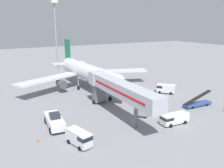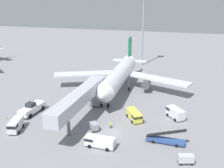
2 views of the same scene
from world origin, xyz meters
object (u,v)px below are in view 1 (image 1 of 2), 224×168
(airplane_at_gate, at_px, (87,72))
(baggage_cart_far_right, at_px, (142,113))
(belt_loader_truck, at_px, (197,103))
(service_van_rear_right, at_px, (174,118))
(ground_crew_worker_foreground, at_px, (149,108))
(safety_cone_alpha, at_px, (38,140))
(service_van_mid_right, at_px, (165,88))
(pushback_tug, at_px, (55,120))
(apron_light_mast, at_px, (55,23))
(jet_bridge, at_px, (117,89))
(service_van_near_center, at_px, (79,137))
(service_van_mid_center, at_px, (148,97))

(airplane_at_gate, xyz_separation_m, baggage_cart_far_right, (0.81, -24.65, -3.93))
(belt_loader_truck, height_order, service_van_rear_right, belt_loader_truck)
(airplane_at_gate, xyz_separation_m, belt_loader_truck, (15.34, -25.83, -4.03))
(ground_crew_worker_foreground, relative_size, safety_cone_alpha, 2.96)
(baggage_cart_far_right, xyz_separation_m, safety_cone_alpha, (-20.54, -0.18, -0.61))
(service_van_rear_right, height_order, service_van_mid_right, service_van_mid_right)
(pushback_tug, xyz_separation_m, apron_light_mast, (16.82, 51.72, 16.93))
(pushback_tug, distance_m, apron_light_mast, 56.96)
(service_van_rear_right, relative_size, ground_crew_worker_foreground, 3.48)
(baggage_cart_far_right, distance_m, safety_cone_alpha, 20.55)
(jet_bridge, height_order, service_van_near_center, jet_bridge)
(airplane_at_gate, bearing_deg, service_van_mid_right, -40.98)
(airplane_at_gate, xyz_separation_m, service_van_mid_right, (16.34, -14.19, -3.50))
(service_van_mid_right, bearing_deg, jet_bridge, -159.63)
(service_van_mid_center, height_order, apron_light_mast, apron_light_mast)
(airplane_at_gate, distance_m, service_van_near_center, 32.75)
(ground_crew_worker_foreground, xyz_separation_m, safety_cone_alpha, (-23.58, -1.95, -0.58))
(airplane_at_gate, xyz_separation_m, pushback_tug, (-15.78, -20.77, -3.53))
(jet_bridge, xyz_separation_m, service_van_near_center, (-11.41, -7.81, -4.27))
(belt_loader_truck, xyz_separation_m, ground_crew_worker_foreground, (-11.49, 2.96, 0.07))
(baggage_cart_far_right, height_order, ground_crew_worker_foreground, ground_crew_worker_foreground)
(airplane_at_gate, bearing_deg, jet_bridge, -98.06)
(service_van_mid_center, height_order, service_van_near_center, service_van_near_center)
(service_van_mid_right, xyz_separation_m, baggage_cart_far_right, (-15.53, -10.46, -0.43))
(service_van_mid_center, distance_m, service_van_rear_right, 13.37)
(service_van_rear_right, height_order, ground_crew_worker_foreground, service_van_rear_right)
(airplane_at_gate, distance_m, pushback_tug, 26.32)
(service_van_rear_right, bearing_deg, airplane_at_gate, 97.16)
(ground_crew_worker_foreground, height_order, safety_cone_alpha, ground_crew_worker_foreground)
(ground_crew_worker_foreground, bearing_deg, service_van_near_center, -160.93)
(service_van_rear_right, bearing_deg, ground_crew_worker_foreground, 89.81)
(service_van_mid_right, bearing_deg, pushback_tug, -168.42)
(jet_bridge, xyz_separation_m, service_van_mid_right, (19.37, 7.19, -4.29))
(service_van_mid_center, bearing_deg, pushback_tug, -172.42)
(jet_bridge, bearing_deg, ground_crew_worker_foreground, -12.24)
(service_van_mid_right, bearing_deg, service_van_mid_center, -158.14)
(service_van_mid_center, bearing_deg, belt_loader_truck, -47.13)
(safety_cone_alpha, bearing_deg, service_van_mid_center, 14.66)
(service_van_near_center, height_order, apron_light_mast, apron_light_mast)
(service_van_mid_center, bearing_deg, service_van_near_center, -152.49)
(service_van_rear_right, xyz_separation_m, safety_cone_alpha, (-23.55, 5.60, -0.87))
(airplane_at_gate, height_order, service_van_rear_right, airplane_at_gate)
(pushback_tug, distance_m, safety_cone_alpha, 5.75)
(jet_bridge, bearing_deg, service_van_mid_right, 20.37)
(pushback_tug, xyz_separation_m, service_van_mid_center, (23.51, 3.13, -0.13))
(pushback_tug, relative_size, apron_light_mast, 0.29)
(jet_bridge, distance_m, pushback_tug, 13.47)
(service_van_near_center, relative_size, safety_cone_alpha, 9.22)
(pushback_tug, relative_size, belt_loader_truck, 1.06)
(airplane_at_gate, xyz_separation_m, apron_light_mast, (1.04, 30.95, 13.40))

